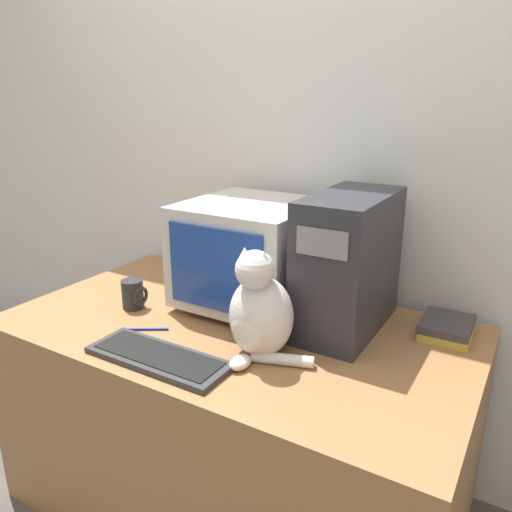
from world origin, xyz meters
TOP-DOWN VIEW (x-y plane):
  - wall_back at (0.00, 0.92)m, footprint 7.00×0.05m
  - desk at (0.00, 0.43)m, footprint 1.52×0.86m
  - crt_monitor at (-0.04, 0.60)m, footprint 0.44×0.45m
  - computer_tower at (0.32, 0.60)m, footprint 0.22×0.44m
  - keyboard at (-0.06, 0.12)m, footprint 0.44×0.16m
  - cat at (0.17, 0.30)m, footprint 0.27×0.24m
  - book_stack at (0.62, 0.70)m, footprint 0.16×0.19m
  - pen at (-0.22, 0.25)m, footprint 0.12×0.08m
  - mug at (-0.38, 0.36)m, footprint 0.08×0.08m

SIDE VIEW (x-z plane):
  - desk at x=0.00m, z-range 0.00..0.73m
  - pen at x=-0.22m, z-range 0.73..0.74m
  - keyboard at x=-0.06m, z-range 0.73..0.75m
  - book_stack at x=0.62m, z-range 0.73..0.78m
  - mug at x=-0.38m, z-range 0.73..0.83m
  - cat at x=0.17m, z-range 0.70..1.03m
  - crt_monitor at x=-0.04m, z-range 0.74..1.11m
  - computer_tower at x=0.32m, z-range 0.73..1.17m
  - wall_back at x=0.00m, z-range 0.00..2.50m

